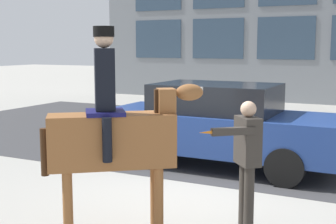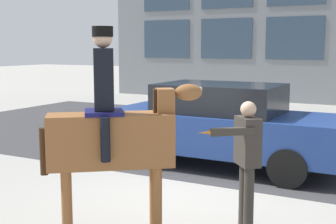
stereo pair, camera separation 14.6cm
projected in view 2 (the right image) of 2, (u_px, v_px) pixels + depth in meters
The scene contains 5 objects.
ground_plane at pixel (194, 193), 7.48m from camera, with size 80.00×80.00×0.00m, color #9E9B93.
road_surface at pixel (274, 141), 11.63m from camera, with size 20.19×8.50×0.01m.
mounted_horse_lead at pixel (114, 134), 5.48m from camera, with size 1.64×1.37×2.56m.
pedestrian_bystander at pixel (246, 155), 5.89m from camera, with size 0.65×0.84×1.65m.
street_car_near_lane at pixel (224, 124), 9.06m from camera, with size 4.62×1.85×1.62m.
Camera 2 is at (3.04, -6.57, 2.33)m, focal length 50.00 mm.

